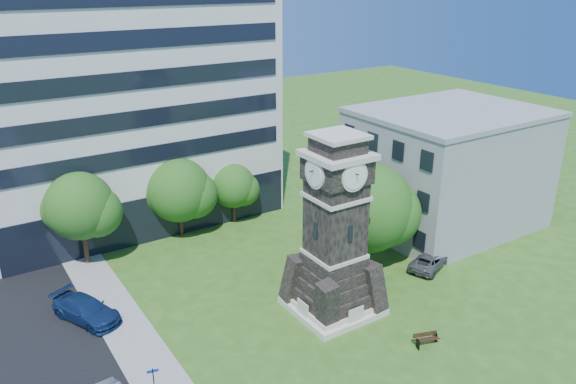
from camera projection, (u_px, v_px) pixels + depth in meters
ground at (313, 338)px, 34.91m from camera, size 160.00×160.00×0.00m
sidewalk at (138, 347)px, 34.00m from camera, size 3.00×70.00×0.06m
clock_tower at (335, 238)px, 36.07m from camera, size 5.40×5.40×12.22m
office_tall at (113, 60)px, 48.32m from camera, size 26.20×15.11×28.60m
office_low at (447, 168)px, 49.37m from camera, size 15.20×12.20×10.40m
car_street_north at (86, 310)px, 36.50m from camera, size 4.06×5.58×1.50m
car_east_lot at (429, 261)px, 43.03m from camera, size 4.78×3.48×1.21m
park_bench at (426, 338)px, 34.17m from camera, size 1.57×0.42×0.81m
street_sign at (154, 384)px, 28.75m from camera, size 0.60×0.06×2.48m
tree_nw at (81, 208)px, 42.27m from camera, size 5.71×5.19×7.44m
tree_nc at (180, 192)px, 47.27m from camera, size 6.00×5.46×6.89m
tree_ne at (234, 187)px, 50.12m from camera, size 4.40×4.00×5.48m
tree_east at (369, 209)px, 42.35m from camera, size 7.54×6.85×8.15m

